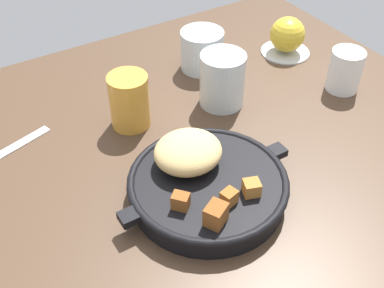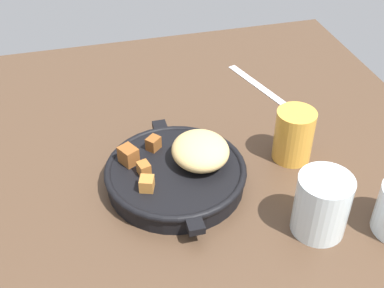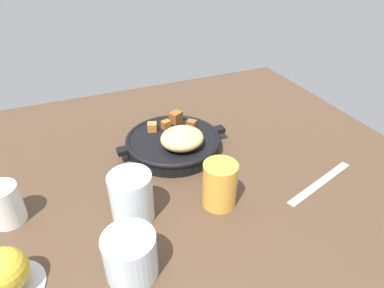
% 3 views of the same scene
% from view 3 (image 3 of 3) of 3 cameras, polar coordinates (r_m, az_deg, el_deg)
% --- Properties ---
extents(ground_plane, '(1.05, 0.90, 0.02)m').
position_cam_3_polar(ground_plane, '(0.79, -1.30, -3.66)').
color(ground_plane, '#473323').
extents(cast_iron_skillet, '(0.27, 0.23, 0.08)m').
position_cam_3_polar(cast_iron_skillet, '(0.81, -2.99, 0.40)').
color(cast_iron_skillet, black).
rests_on(cast_iron_skillet, ground_plane).
extents(saucer_plate, '(0.10, 0.10, 0.01)m').
position_cam_3_polar(saucer_plate, '(0.62, -28.36, -20.62)').
color(saucer_plate, '#B7BABF').
rests_on(saucer_plate, ground_plane).
extents(red_apple, '(0.07, 0.07, 0.07)m').
position_cam_3_polar(red_apple, '(0.59, -29.39, -18.33)').
color(red_apple, gold).
rests_on(red_apple, saucer_plate).
extents(butter_knife, '(0.21, 0.08, 0.00)m').
position_cam_3_polar(butter_knife, '(0.77, 20.97, -6.11)').
color(butter_knife, silver).
rests_on(butter_knife, ground_plane).
extents(white_creamer_pitcher, '(0.06, 0.06, 0.08)m').
position_cam_3_polar(white_creamer_pitcher, '(0.71, -29.23, -8.96)').
color(white_creamer_pitcher, white).
rests_on(white_creamer_pitcher, ground_plane).
extents(water_glass_tall, '(0.08, 0.08, 0.10)m').
position_cam_3_polar(water_glass_tall, '(0.63, -10.22, -8.84)').
color(water_glass_tall, silver).
rests_on(water_glass_tall, ground_plane).
extents(water_glass_short, '(0.08, 0.08, 0.08)m').
position_cam_3_polar(water_glass_short, '(0.55, -10.41, -18.09)').
color(water_glass_short, silver).
rests_on(water_glass_short, ground_plane).
extents(juice_glass_amber, '(0.07, 0.07, 0.09)m').
position_cam_3_polar(juice_glass_amber, '(0.65, 4.74, -6.88)').
color(juice_glass_amber, gold).
rests_on(juice_glass_amber, ground_plane).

